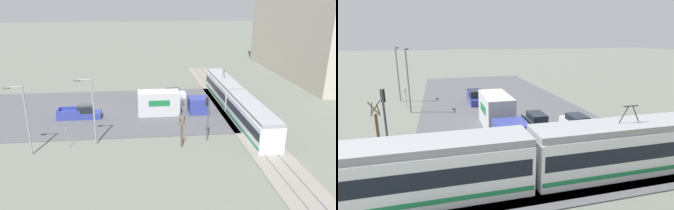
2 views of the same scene
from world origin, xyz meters
TOP-DOWN VIEW (x-y plane):
  - ground_plane at (0.00, 0.00)m, footprint 320.00×320.00m
  - road_surface at (0.00, 0.00)m, footprint 19.88×48.13m
  - rail_bed at (0.00, 21.24)m, footprint 54.53×4.40m
  - light_rail_tram at (2.42, 21.24)m, footprint 26.73×2.83m
  - box_truck at (2.18, 11.64)m, footprint 2.59×9.90m
  - pickup_truck at (2.68, -0.50)m, footprint 2.01×5.86m
  - sedan_car_0 at (-1.58, 11.93)m, footprint 1.70×4.62m
  - sedan_car_1 at (-5.35, 13.09)m, footprint 1.82×4.21m
  - traffic_light_pole at (11.48, 15.17)m, footprint 0.28×0.47m
  - street_tree at (12.81, 12.07)m, footprint 0.92×0.77m
  - street_lamp_near_crossing at (11.05, 2.26)m, footprint 0.36×1.95m
  - street_lamp_mid_block at (13.01, -4.27)m, footprint 0.36×1.95m
  - no_parking_sign at (11.83, -0.50)m, footprint 0.32×0.08m
  - backdrop_warehouse at (-19.21, 43.66)m, footprint 34.73×13.34m

SIDE VIEW (x-z plane):
  - ground_plane at x=0.00m, z-range 0.00..0.00m
  - road_surface at x=0.00m, z-range 0.00..0.08m
  - rail_bed at x=0.00m, z-range -0.06..0.16m
  - sedan_car_1 at x=-5.35m, z-range -0.05..1.40m
  - sedan_car_0 at x=-1.58m, z-range -0.06..1.52m
  - pickup_truck at x=2.68m, z-range -0.14..1.66m
  - no_parking_sign at x=11.83m, z-range 0.26..2.66m
  - box_truck at x=2.18m, z-range -0.05..3.27m
  - light_rail_tram at x=2.42m, z-range -0.54..4.01m
  - street_tree at x=12.81m, z-range -0.18..3.67m
  - traffic_light_pole at x=11.48m, z-range 0.78..6.09m
  - street_lamp_mid_block at x=13.01m, z-range 0.62..8.21m
  - street_lamp_near_crossing at x=11.05m, z-range 0.62..8.30m
  - backdrop_warehouse at x=-19.21m, z-range 0.00..17.65m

